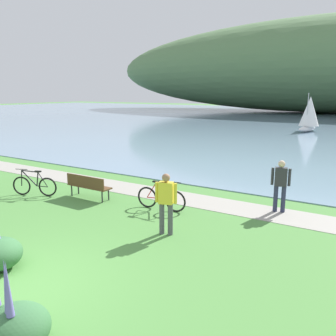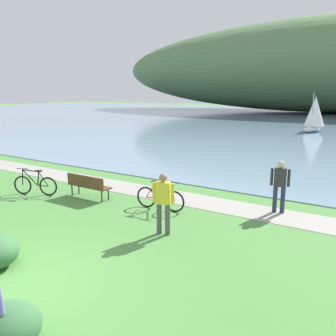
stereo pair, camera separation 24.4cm
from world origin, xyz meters
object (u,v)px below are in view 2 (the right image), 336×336
at_px(park_bench_near_camera, 88,184).
at_px(person_on_the_grass, 163,200).
at_px(bicycle_leaning_near_bench, 35,185).
at_px(person_at_shoreline, 280,183).
at_px(bicycle_beside_path, 160,198).
at_px(sailboat_toward_hillside, 315,114).

relative_size(park_bench_near_camera, person_on_the_grass, 1.06).
bearing_deg(bicycle_leaning_near_bench, person_at_shoreline, 19.56).
distance_m(bicycle_beside_path, sailboat_toward_hillside, 27.14).
relative_size(person_on_the_grass, sailboat_toward_hillside, 0.46).
height_order(park_bench_near_camera, bicycle_leaning_near_bench, bicycle_leaning_near_bench).
bearing_deg(park_bench_near_camera, person_at_shoreline, 18.96).
xyz_separation_m(bicycle_leaning_near_bench, person_at_shoreline, (8.31, 2.95, 0.58)).
bearing_deg(sailboat_toward_hillside, person_at_shoreline, -81.44).
bearing_deg(sailboat_toward_hillside, bicycle_beside_path, -89.10).
relative_size(bicycle_leaning_near_bench, sailboat_toward_hillside, 0.45).
distance_m(bicycle_leaning_near_bench, sailboat_toward_hillside, 28.63).
height_order(park_bench_near_camera, person_at_shoreline, person_at_shoreline).
bearing_deg(park_bench_near_camera, person_on_the_grass, -17.33).
bearing_deg(person_at_shoreline, person_on_the_grass, -121.72).
relative_size(person_at_shoreline, sailboat_toward_hillside, 0.46).
height_order(bicycle_leaning_near_bench, bicycle_beside_path, same).
distance_m(park_bench_near_camera, bicycle_beside_path, 2.98).
height_order(person_at_shoreline, person_on_the_grass, same).
bearing_deg(bicycle_leaning_near_bench, sailboat_toward_hillside, 80.93).
bearing_deg(person_on_the_grass, person_at_shoreline, 58.28).
bearing_deg(person_on_the_grass, bicycle_beside_path, 126.50).
xyz_separation_m(bicycle_leaning_near_bench, person_on_the_grass, (6.16, -0.53, 0.58)).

